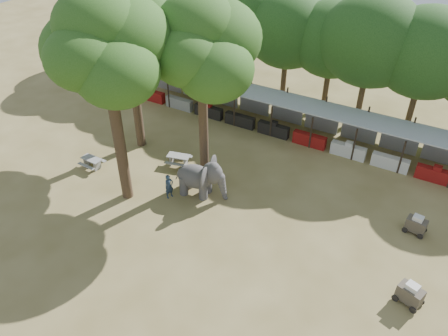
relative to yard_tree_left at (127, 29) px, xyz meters
The scene contains 12 objects.
ground 14.23m from the yard_tree_left, 38.20° to the right, with size 100.00×100.00×0.00m, color brown.
vendor_stalls 13.30m from the yard_tree_left, 36.06° to the left, with size 28.00×2.99×2.80m.
yard_tree_left is the anchor object (origin of this frame).
yard_tree_center 5.92m from the yard_tree_left, 59.04° to the right, with size 7.10×6.90×12.04m.
yard_tree_back 6.09m from the yard_tree_left, ahead, with size 7.10×6.90×11.36m.
backdrop_trees 15.17m from the yard_tree_left, 52.28° to the left, with size 46.46×5.95×8.33m.
elephant 10.19m from the yard_tree_left, 21.92° to the right, with size 3.33×2.49×2.49m.
handler 10.01m from the yard_tree_left, 36.50° to the right, with size 0.57×0.38×1.59m, color #26384C.
picnic_table_near 8.78m from the yard_tree_left, 101.73° to the right, with size 1.45×1.32×0.70m.
picnic_table_far 8.71m from the yard_tree_left, 13.57° to the right, with size 1.77×1.67×0.74m.
cart_front 21.38m from the yard_tree_left, 13.70° to the right, with size 1.41×1.14×1.19m.
cart_back 20.26m from the yard_tree_left, ahead, with size 1.23×0.89×1.12m.
Camera 1 is at (9.42, -12.88, 16.73)m, focal length 35.00 mm.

